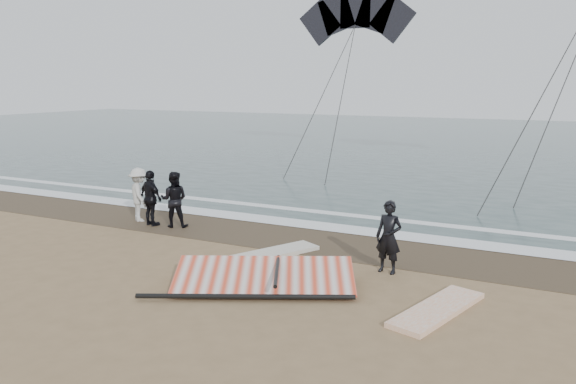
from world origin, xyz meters
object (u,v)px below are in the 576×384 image
object	(u,v)px
man_main	(389,237)
board_cream	(270,254)
board_white	(437,309)
sail_rig	(265,277)

from	to	relation	value
man_main	board_cream	distance (m)	3.07
man_main	board_cream	bearing A→B (deg)	-169.78
man_main	board_white	xyz separation A→B (m)	(1.48, -1.77, -0.78)
man_main	sail_rig	bearing A→B (deg)	-127.56
board_white	sail_rig	xyz separation A→B (m)	(-3.57, -0.24, 0.14)
board_white	board_cream	world-z (taller)	board_cream
board_cream	man_main	bearing A→B (deg)	29.35
board_cream	sail_rig	distance (m)	2.12
board_white	man_main	bearing A→B (deg)	146.56
board_white	sail_rig	size ratio (longest dim) A/B	0.63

